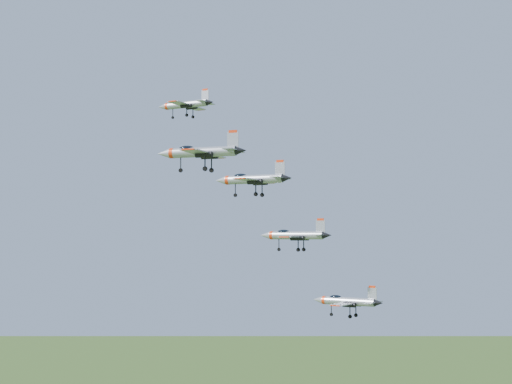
# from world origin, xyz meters

# --- Properties ---
(jet_lead) EXTENTS (11.24, 9.41, 3.01)m
(jet_lead) POSITION_xyz_m (-12.58, 7.35, 163.20)
(jet_lead) COLOR #999DA5
(jet_left_high) EXTENTS (12.68, 10.58, 3.39)m
(jet_left_high) POSITION_xyz_m (3.12, -4.06, 149.01)
(jet_left_high) COLOR #999DA5
(jet_right_high) EXTENTS (12.79, 10.51, 3.43)m
(jet_right_high) POSITION_xyz_m (0.21, -17.91, 151.64)
(jet_right_high) COLOR #999DA5
(jet_left_low) EXTENTS (12.96, 10.86, 3.47)m
(jet_left_low) POSITION_xyz_m (6.20, 9.92, 140.64)
(jet_left_low) COLOR #999DA5
(jet_right_low) EXTENTS (10.52, 8.94, 2.86)m
(jet_right_low) POSITION_xyz_m (17.76, -6.99, 131.49)
(jet_right_low) COLOR #999DA5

